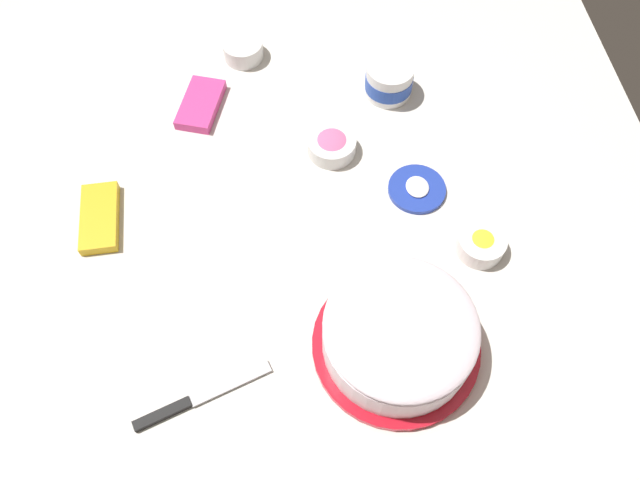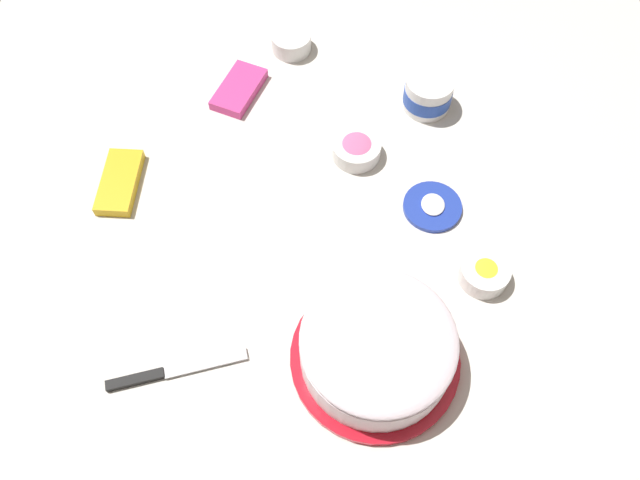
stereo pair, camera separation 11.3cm
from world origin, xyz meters
TOP-DOWN VIEW (x-y plane):
  - ground_plane at (0.00, 0.00)m, footprint 1.54×1.54m
  - frosted_cake at (0.31, 0.17)m, footprint 0.29×0.29m
  - frosting_tub at (-0.26, 0.25)m, footprint 0.10×0.10m
  - frosting_tub_lid at (-0.00, 0.27)m, footprint 0.11×0.11m
  - spreading_knife at (0.37, -0.18)m, footprint 0.10×0.23m
  - sprinkle_bowl_green at (-0.41, -0.05)m, footprint 0.09×0.09m
  - sprinkle_bowl_yellow at (0.14, 0.36)m, footprint 0.09×0.09m
  - sprinkle_bowl_pink at (-0.12, 0.11)m, footprint 0.10×0.10m
  - candy_box_lower at (-0.00, -0.35)m, footprint 0.15×0.07m
  - candy_box_upper at (-0.26, -0.15)m, footprint 0.15×0.11m

SIDE VIEW (x-z plane):
  - ground_plane at x=0.00m, z-range 0.00..0.00m
  - spreading_knife at x=0.37m, z-range 0.00..0.01m
  - frosting_tub_lid at x=0.00m, z-range 0.00..0.01m
  - candy_box_upper at x=-0.26m, z-range 0.00..0.02m
  - candy_box_lower at x=0.00m, z-range 0.00..0.02m
  - sprinkle_bowl_pink at x=-0.12m, z-range 0.00..0.04m
  - sprinkle_bowl_green at x=-0.41m, z-range 0.00..0.04m
  - sprinkle_bowl_yellow at x=0.14m, z-range 0.00..0.04m
  - frosting_tub at x=-0.26m, z-range 0.00..0.08m
  - frosted_cake at x=0.31m, z-range 0.00..0.11m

